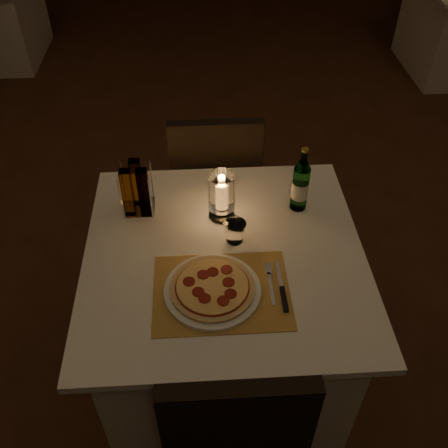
{
  "coord_description": "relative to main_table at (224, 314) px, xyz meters",
  "views": [
    {
      "loc": [
        -0.19,
        -1.61,
        2.03
      ],
      "look_at": [
        -0.11,
        -0.36,
        0.86
      ],
      "focal_mm": 40.0,
      "sensor_mm": 36.0,
      "label": 1
    }
  ],
  "objects": [
    {
      "name": "floor",
      "position": [
        0.11,
        0.38,
        -0.38
      ],
      "size": [
        8.0,
        10.0,
        0.02
      ],
      "primitive_type": "cube",
      "color": "#492817",
      "rests_on": "ground"
    },
    {
      "name": "main_table",
      "position": [
        0.0,
        0.0,
        0.0
      ],
      "size": [
        1.0,
        1.0,
        0.74
      ],
      "color": "white",
      "rests_on": "ground"
    },
    {
      "name": "chair_far",
      "position": [
        0.0,
        0.71,
        0.18
      ],
      "size": [
        0.42,
        0.42,
        0.9
      ],
      "color": "black",
      "rests_on": "ground"
    },
    {
      "name": "placemat",
      "position": [
        -0.02,
        -0.18,
        0.37
      ],
      "size": [
        0.45,
        0.34,
        0.0
      ],
      "primitive_type": "cube",
      "color": "#BA8A40",
      "rests_on": "main_table"
    },
    {
      "name": "plate",
      "position": [
        -0.05,
        -0.18,
        0.38
      ],
      "size": [
        0.32,
        0.32,
        0.01
      ],
      "primitive_type": "cylinder",
      "color": "white",
      "rests_on": "placemat"
    },
    {
      "name": "pizza",
      "position": [
        -0.05,
        -0.18,
        0.39
      ],
      "size": [
        0.28,
        0.28,
        0.02
      ],
      "color": "#D8B77F",
      "rests_on": "plate"
    },
    {
      "name": "fork",
      "position": [
        0.14,
        -0.15,
        0.37
      ],
      "size": [
        0.02,
        0.18,
        0.0
      ],
      "color": "silver",
      "rests_on": "placemat"
    },
    {
      "name": "knife",
      "position": [
        0.18,
        -0.21,
        0.37
      ],
      "size": [
        0.02,
        0.22,
        0.01
      ],
      "color": "black",
      "rests_on": "placemat"
    },
    {
      "name": "tumbler",
      "position": [
        0.04,
        0.06,
        0.41
      ],
      "size": [
        0.08,
        0.08,
        0.08
      ],
      "primitive_type": null,
      "color": "white",
      "rests_on": "main_table"
    },
    {
      "name": "water_bottle",
      "position": [
        0.3,
        0.23,
        0.48
      ],
      "size": [
        0.07,
        0.07,
        0.27
      ],
      "color": "#549C5B",
      "rests_on": "main_table"
    },
    {
      "name": "hurricane_candle",
      "position": [
        0.0,
        0.19,
        0.48
      ],
      "size": [
        0.1,
        0.1,
        0.2
      ],
      "color": "white",
      "rests_on": "main_table"
    },
    {
      "name": "cruet_caddy",
      "position": [
        -0.32,
        0.25,
        0.46
      ],
      "size": [
        0.12,
        0.12,
        0.21
      ],
      "color": "white",
      "rests_on": "main_table"
    }
  ]
}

